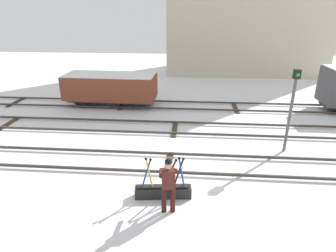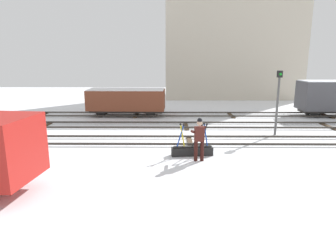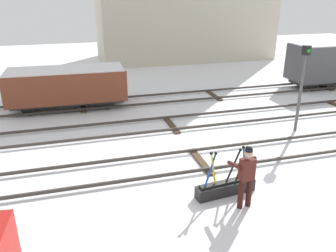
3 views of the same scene
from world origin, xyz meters
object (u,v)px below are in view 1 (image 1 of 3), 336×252
at_px(switch_lever_frame, 163,190).
at_px(freight_car_far_end, 111,87).
at_px(signal_post, 292,103).
at_px(rail_worker, 168,182).

height_order(switch_lever_frame, freight_car_far_end, freight_car_far_end).
bearing_deg(signal_post, switch_lever_frame, -143.15).
height_order(switch_lever_frame, signal_post, signal_post).
bearing_deg(freight_car_far_end, signal_post, -30.36).
xyz_separation_m(switch_lever_frame, freight_car_far_end, (-4.15, 9.21, 0.92)).
xyz_separation_m(rail_worker, freight_car_far_end, (-4.37, 9.90, 0.16)).
xyz_separation_m(switch_lever_frame, signal_post, (4.85, 3.63, 1.92)).
bearing_deg(rail_worker, switch_lever_frame, 101.34).
bearing_deg(switch_lever_frame, rail_worker, -78.66).
relative_size(switch_lever_frame, signal_post, 0.52).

